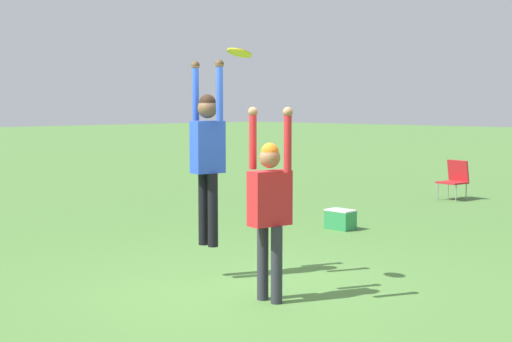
{
  "coord_description": "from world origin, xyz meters",
  "views": [
    {
      "loc": [
        5.55,
        -5.41,
        2.03
      ],
      "look_at": [
        -0.07,
        0.27,
        1.3
      ],
      "focal_mm": 50.0,
      "sensor_mm": 36.0,
      "label": 1
    }
  ],
  "objects_px": {
    "person_jumping": "(208,148)",
    "cooler_box": "(340,219)",
    "frisbee": "(239,53)",
    "person_defending": "(270,200)",
    "camping_chair_3": "(455,178)"
  },
  "relations": [
    {
      "from": "frisbee",
      "to": "cooler_box",
      "type": "relative_size",
      "value": 0.61
    },
    {
      "from": "person_defending",
      "to": "camping_chair_3",
      "type": "bearing_deg",
      "value": -152.0
    },
    {
      "from": "person_jumping",
      "to": "cooler_box",
      "type": "distance_m",
      "value": 4.11
    },
    {
      "from": "person_jumping",
      "to": "cooler_box",
      "type": "height_order",
      "value": "person_jumping"
    },
    {
      "from": "person_defending",
      "to": "cooler_box",
      "type": "xyz_separation_m",
      "value": [
        -2.17,
        3.98,
        -0.9
      ]
    },
    {
      "from": "camping_chair_3",
      "to": "cooler_box",
      "type": "bearing_deg",
      "value": 104.21
    },
    {
      "from": "frisbee",
      "to": "camping_chair_3",
      "type": "distance_m",
      "value": 9.1
    },
    {
      "from": "person_defending",
      "to": "frisbee",
      "type": "xyz_separation_m",
      "value": [
        -0.57,
        0.12,
        1.54
      ]
    },
    {
      "from": "person_defending",
      "to": "camping_chair_3",
      "type": "xyz_separation_m",
      "value": [
        -2.73,
        8.71,
        -0.58
      ]
    },
    {
      "from": "frisbee",
      "to": "camping_chair_3",
      "type": "xyz_separation_m",
      "value": [
        -2.16,
        8.58,
        -2.12
      ]
    },
    {
      "from": "person_jumping",
      "to": "cooler_box",
      "type": "bearing_deg",
      "value": 24.9
    },
    {
      "from": "person_defending",
      "to": "frisbee",
      "type": "distance_m",
      "value": 1.65
    },
    {
      "from": "frisbee",
      "to": "cooler_box",
      "type": "height_order",
      "value": "frisbee"
    },
    {
      "from": "cooler_box",
      "to": "person_jumping",
      "type": "bearing_deg",
      "value": -75.68
    },
    {
      "from": "person_defending",
      "to": "camping_chair_3",
      "type": "height_order",
      "value": "person_defending"
    }
  ]
}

